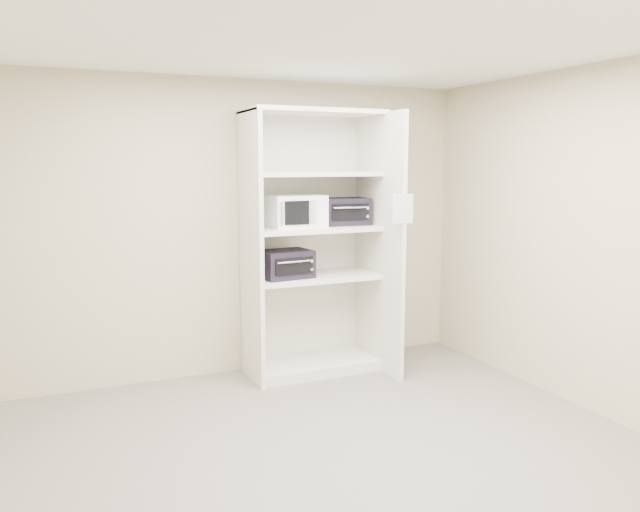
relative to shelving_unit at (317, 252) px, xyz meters
name	(u,v)px	position (x,y,z in m)	size (l,w,h in m)	color
floor	(328,459)	(-0.67, -1.70, -1.13)	(4.50, 4.00, 0.01)	slate
ceiling	(329,36)	(-0.67, -1.70, 1.57)	(4.50, 4.00, 0.01)	white
wall_back	(238,228)	(-0.67, 0.30, 0.22)	(4.50, 0.02, 2.70)	#C6B796
wall_front	(571,339)	(-0.67, -3.70, 0.22)	(4.50, 0.02, 2.70)	#C6B796
wall_right	(592,241)	(1.58, -1.70, 0.22)	(0.02, 4.00, 2.70)	#C6B796
shelving_unit	(317,252)	(0.00, 0.00, 0.00)	(1.24, 0.92, 2.42)	silver
microwave	(296,211)	(-0.20, 0.02, 0.38)	(0.49, 0.37, 0.29)	white
toaster_oven_upper	(344,211)	(0.29, 0.05, 0.37)	(0.44, 0.33, 0.25)	black
toaster_oven_lower	(285,264)	(-0.33, -0.03, -0.09)	(0.45, 0.34, 0.25)	black
paper_sign	(403,209)	(0.53, -0.63, 0.43)	(0.19, 0.01, 0.25)	white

